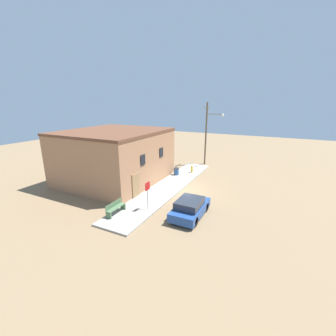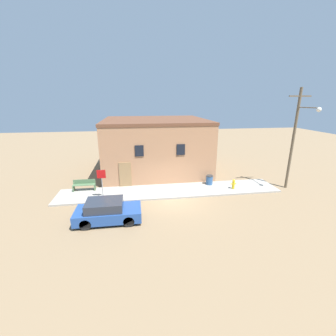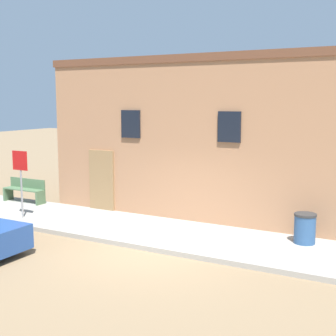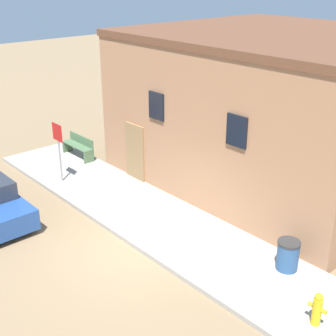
# 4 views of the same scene
# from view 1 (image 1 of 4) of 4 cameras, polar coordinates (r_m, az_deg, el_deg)

# --- Properties ---
(ground_plane) EXTENTS (80.00, 80.00, 0.00)m
(ground_plane) POSITION_cam_1_polar(r_m,az_deg,el_deg) (21.41, 3.66, -5.50)
(ground_plane) COLOR #846B4C
(sidewalk) EXTENTS (17.44, 2.86, 0.14)m
(sidewalk) POSITION_cam_1_polar(r_m,az_deg,el_deg) (21.93, 0.21, -4.72)
(sidewalk) COLOR #9E998E
(sidewalk) RESTS_ON ground
(brick_building) EXTENTS (9.86, 9.05, 5.28)m
(brick_building) POSITION_cam_1_polar(r_m,az_deg,el_deg) (23.80, -13.29, 3.01)
(brick_building) COLOR #A87551
(brick_building) RESTS_ON ground
(fire_hydrant) EXTENTS (0.43, 0.20, 0.79)m
(fire_hydrant) POSITION_cam_1_polar(r_m,az_deg,el_deg) (26.07, 6.08, -0.26)
(fire_hydrant) COLOR gold
(fire_hydrant) RESTS_ON sidewalk
(stop_sign) EXTENTS (0.61, 0.06, 2.16)m
(stop_sign) POSITION_cam_1_polar(r_m,az_deg,el_deg) (16.85, -5.21, -5.76)
(stop_sign) COLOR gray
(stop_sign) RESTS_ON sidewalk
(bench) EXTENTS (1.71, 0.44, 0.86)m
(bench) POSITION_cam_1_polar(r_m,az_deg,el_deg) (17.02, -13.24, -9.80)
(bench) COLOR #4C6B47
(bench) RESTS_ON sidewalk
(trash_bin) EXTENTS (0.58, 0.58, 0.80)m
(trash_bin) POSITION_cam_1_polar(r_m,az_deg,el_deg) (25.09, 2.13, -0.83)
(trash_bin) COLOR #2D517F
(trash_bin) RESTS_ON sidewalk
(utility_pole) EXTENTS (1.80, 2.27, 7.97)m
(utility_pole) POSITION_cam_1_polar(r_m,az_deg,el_deg) (29.52, 10.00, 9.22)
(utility_pole) COLOR brown
(utility_pole) RESTS_ON ground
(parked_car) EXTENTS (3.89, 1.86, 1.34)m
(parked_car) POSITION_cam_1_polar(r_m,az_deg,el_deg) (16.53, 5.64, -10.02)
(parked_car) COLOR black
(parked_car) RESTS_ON ground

